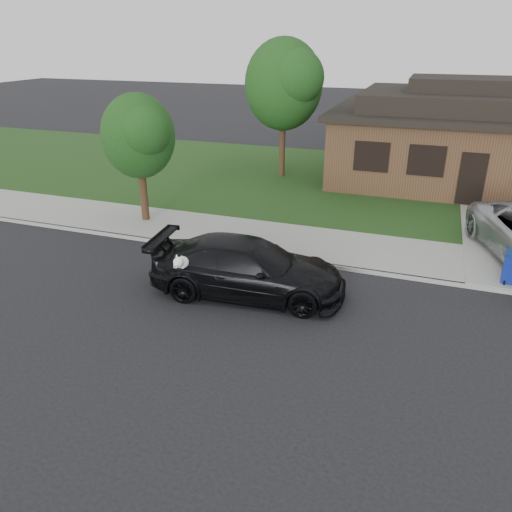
% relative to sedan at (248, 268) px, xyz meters
% --- Properties ---
extents(ground, '(120.00, 120.00, 0.00)m').
position_rel_sedan_xyz_m(ground, '(1.89, -1.15, -0.77)').
color(ground, black).
rests_on(ground, ground).
extents(sidewalk, '(60.00, 3.00, 0.12)m').
position_rel_sedan_xyz_m(sidewalk, '(1.89, 3.85, -0.71)').
color(sidewalk, gray).
rests_on(sidewalk, ground).
extents(curb, '(60.00, 0.12, 0.12)m').
position_rel_sedan_xyz_m(curb, '(1.89, 2.35, -0.71)').
color(curb, gray).
rests_on(curb, ground).
extents(lawn, '(60.00, 13.00, 0.13)m').
position_rel_sedan_xyz_m(lawn, '(1.89, 11.85, -0.70)').
color(lawn, '#193814').
rests_on(lawn, ground).
extents(sedan, '(5.45, 2.69, 1.53)m').
position_rel_sedan_xyz_m(sedan, '(0.00, 0.00, 0.00)').
color(sedan, black).
rests_on(sedan, ground).
extents(house, '(12.60, 8.60, 4.65)m').
position_rel_sedan_xyz_m(house, '(5.89, 13.85, 1.37)').
color(house, '#422B1C').
rests_on(house, ground).
extents(tree_0, '(3.78, 3.60, 6.34)m').
position_rel_sedan_xyz_m(tree_0, '(-2.45, 11.73, 3.71)').
color(tree_0, '#332114').
rests_on(tree_0, ground).
extents(tree_2, '(2.73, 2.60, 4.59)m').
position_rel_sedan_xyz_m(tree_2, '(-5.49, 3.96, 2.50)').
color(tree_2, '#332114').
rests_on(tree_2, ground).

